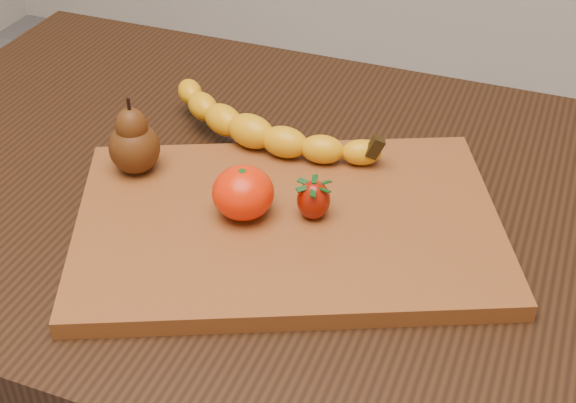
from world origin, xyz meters
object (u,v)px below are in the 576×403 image
at_px(mandarin, 243,193).
at_px(pear, 133,135).
at_px(cutting_board, 288,224).
at_px(table, 250,248).

bearing_deg(mandarin, pear, 167.13).
bearing_deg(cutting_board, table, 114.50).
xyz_separation_m(pear, mandarin, (0.15, -0.03, -0.02)).
xyz_separation_m(table, mandarin, (0.03, -0.08, 0.15)).
distance_m(cutting_board, mandarin, 0.06).
bearing_deg(mandarin, table, 110.98).
distance_m(table, pear, 0.21).
bearing_deg(pear, mandarin, -12.87).
bearing_deg(cutting_board, mandarin, 171.46).
distance_m(table, mandarin, 0.17).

